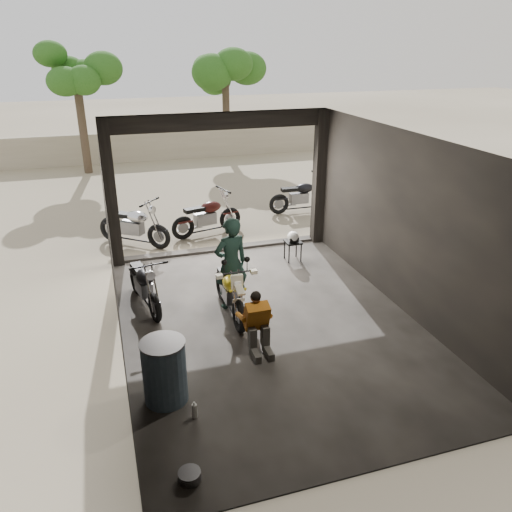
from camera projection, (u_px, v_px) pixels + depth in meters
ground at (269, 323)px, 8.79m from camera, size 80.00×80.00×0.00m
garage at (259, 245)px, 8.77m from camera, size 7.00×7.13×3.20m
boundary_wall at (162, 145)px, 20.84m from camera, size 18.00×0.30×1.20m
tree_left at (74, 60)px, 17.36m from camera, size 2.20×2.20×5.60m
tree_right at (225, 69)px, 20.43m from camera, size 2.20×2.20×5.00m
main_bike at (230, 288)px, 8.87m from camera, size 0.67×1.62×1.08m
left_bike at (144, 281)px, 9.15m from camera, size 0.91×1.63×1.04m
outside_bike_a at (133, 222)px, 11.96m from camera, size 1.79×1.64×1.17m
outside_bike_b at (207, 213)px, 12.63m from camera, size 1.81×1.10×1.14m
outside_bike_c at (301, 193)px, 14.34m from camera, size 1.65×0.68×1.12m
rider at (231, 264)px, 8.99m from camera, size 0.71×0.54×1.76m
mechanic at (259, 326)px, 7.77m from camera, size 0.50×0.68×0.98m
stool at (293, 244)px, 11.14m from camera, size 0.34×0.34×0.48m
helmet at (293, 236)px, 11.05m from camera, size 0.27×0.28×0.24m
oil_drum at (165, 372)px, 6.72m from camera, size 0.65×0.65×0.92m
sign_post at (358, 191)px, 11.56m from camera, size 0.70×0.08×2.09m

